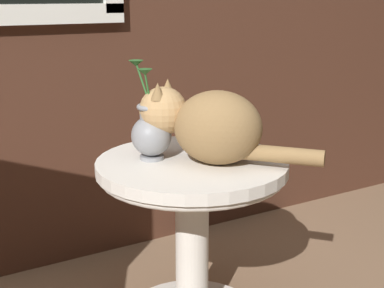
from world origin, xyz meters
The scene contains 3 objects.
wicker_side_table centered at (0.29, 0.25, 0.38)m, with size 0.58×0.58×0.56m.
cat centered at (0.32, 0.21, 0.67)m, with size 0.40×0.45×0.24m.
pewter_vase_with_ivy centered at (0.19, 0.32, 0.65)m, with size 0.12×0.12×0.30m.
Camera 1 is at (-0.49, -1.10, 1.04)m, focal length 50.91 mm.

